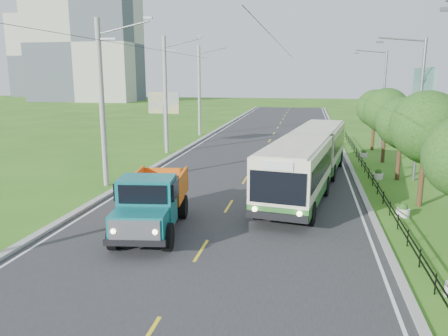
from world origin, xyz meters
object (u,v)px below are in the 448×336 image
(pole_far, at_px, (200,90))
(dump_truck, at_px, (152,198))
(pole_mid, at_px, (166,95))
(tree_fifth, at_px, (387,113))
(bus, at_px, (309,156))
(streetlight_mid, at_px, (417,105))
(billboard_right, at_px, (422,94))
(tree_back, at_px, (375,110))
(streetlight_far, at_px, (382,95))
(tree_fourth, at_px, (402,125))
(pole_near, at_px, (102,103))
(planter_near, at_px, (403,211))
(planter_mid, at_px, (378,175))
(billboard_left, at_px, (164,106))
(planter_far, at_px, (364,154))
(tree_third, at_px, (427,130))

(pole_far, bearing_deg, dump_truck, -79.76)
(pole_mid, bearing_deg, tree_fifth, -2.71)
(pole_far, xyz_separation_m, bus, (12.30, -22.17, -3.13))
(streetlight_mid, distance_m, dump_truck, 18.36)
(billboard_right, height_order, bus, billboard_right)
(tree_back, relative_size, streetlight_far, 0.61)
(pole_far, distance_m, tree_fourth, 26.20)
(tree_fourth, relative_size, tree_back, 0.98)
(streetlight_far, bearing_deg, dump_truck, -116.84)
(pole_near, relative_size, bus, 0.58)
(pole_mid, distance_m, planter_near, 23.08)
(streetlight_far, bearing_deg, tree_fourth, -93.25)
(pole_mid, bearing_deg, streetlight_mid, -20.32)
(planter_near, relative_size, planter_mid, 1.00)
(planter_near, height_order, billboard_left, billboard_left)
(pole_near, height_order, tree_fifth, pole_near)
(tree_fifth, xyz_separation_m, planter_mid, (-1.26, -6.14, -3.57))
(streetlight_far, bearing_deg, planter_far, -108.80)
(planter_mid, xyz_separation_m, billboard_right, (3.70, 6.00, 5.06))
(planter_far, height_order, billboard_left, billboard_left)
(tree_fourth, height_order, planter_far, tree_fourth)
(tree_fifth, height_order, dump_truck, tree_fifth)
(pole_near, xyz_separation_m, bus, (12.30, 1.83, -3.13))
(streetlight_far, xyz_separation_m, planter_near, (-2.04, -22.00, -4.62))
(pole_mid, relative_size, planter_mid, 14.93)
(planter_mid, height_order, dump_truck, dump_truck)
(tree_fourth, bearing_deg, tree_third, -90.00)
(bus, bearing_deg, planter_near, -37.79)
(tree_back, bearing_deg, pole_near, -136.59)
(bus, bearing_deg, planter_far, 76.63)
(planter_near, bearing_deg, dump_truck, -159.39)
(tree_third, height_order, tree_fifth, tree_third)
(pole_near, relative_size, tree_fourth, 1.85)
(tree_back, xyz_separation_m, bus, (-5.82, -15.31, -1.69))
(tree_fourth, bearing_deg, streetlight_far, 86.75)
(pole_near, height_order, pole_far, same)
(planter_far, xyz_separation_m, billboard_left, (-18.10, 2.00, 3.58))
(billboard_left, bearing_deg, pole_mid, -67.58)
(tree_third, bearing_deg, streetlight_mid, 82.36)
(planter_far, bearing_deg, dump_truck, -119.03)
(planter_near, bearing_deg, planter_far, 90.00)
(pole_far, height_order, bus, pole_far)
(planter_mid, bearing_deg, tree_back, 84.09)
(pole_far, distance_m, planter_mid, 25.85)
(tree_fifth, relative_size, planter_near, 8.66)
(planter_near, xyz_separation_m, planter_mid, (0.00, 8.00, 0.00))
(tree_fourth, xyz_separation_m, planter_near, (-1.26, -8.14, -3.30))
(tree_third, xyz_separation_m, streetlight_far, (0.79, 19.86, 0.92))
(pole_mid, height_order, planter_near, pole_mid)
(planter_near, distance_m, dump_truck, 12.05)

